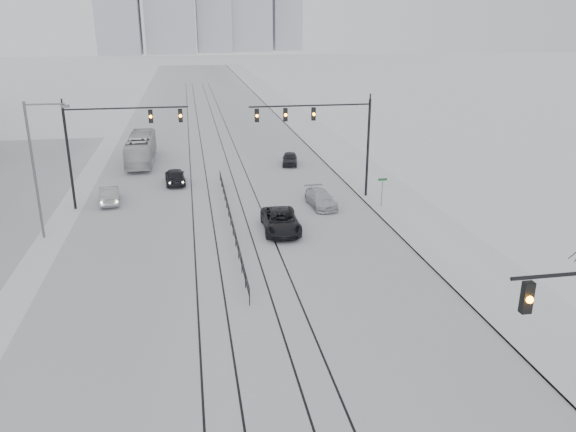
% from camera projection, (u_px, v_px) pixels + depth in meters
% --- Properties ---
extents(road, '(22.00, 260.00, 0.02)m').
position_uv_depth(road, '(211.00, 142.00, 67.55)').
color(road, silver).
rests_on(road, ground).
extents(sidewalk_east, '(5.00, 260.00, 0.16)m').
position_uv_depth(sidewalk_east, '(320.00, 137.00, 69.76)').
color(sidewalk_east, silver).
rests_on(sidewalk_east, ground).
extents(curb, '(0.10, 260.00, 0.12)m').
position_uv_depth(curb, '(301.00, 138.00, 69.36)').
color(curb, gray).
rests_on(curb, ground).
extents(tram_rails, '(5.30, 180.00, 0.01)m').
position_uv_depth(tram_rails, '(222.00, 187.00, 48.93)').
color(tram_rails, black).
rests_on(tram_rails, ground).
extents(traffic_mast_ne, '(9.60, 0.37, 8.00)m').
position_uv_depth(traffic_mast_ne, '(328.00, 129.00, 43.75)').
color(traffic_mast_ne, black).
rests_on(traffic_mast_ne, ground).
extents(traffic_mast_nw, '(9.10, 0.37, 8.00)m').
position_uv_depth(traffic_mast_nw, '(108.00, 136.00, 41.98)').
color(traffic_mast_nw, black).
rests_on(traffic_mast_nw, ground).
extents(street_light_west, '(2.73, 0.25, 9.00)m').
position_uv_depth(street_light_west, '(38.00, 161.00, 35.91)').
color(street_light_west, '#595B60').
rests_on(street_light_west, ground).
extents(median_fence, '(0.06, 24.00, 1.00)m').
position_uv_depth(median_fence, '(231.00, 219.00, 39.46)').
color(median_fence, black).
rests_on(median_fence, ground).
extents(street_sign, '(0.70, 0.06, 2.40)m').
position_uv_depth(street_sign, '(382.00, 188.00, 42.93)').
color(street_sign, '#595B60').
rests_on(street_sign, ground).
extents(sedan_sb_inner, '(1.95, 4.31, 1.43)m').
position_uv_depth(sedan_sb_inner, '(175.00, 176.00, 49.71)').
color(sedan_sb_inner, black).
rests_on(sedan_sb_inner, ground).
extents(sedan_sb_outer, '(1.90, 4.30, 1.37)m').
position_uv_depth(sedan_sb_outer, '(109.00, 195.00, 44.46)').
color(sedan_sb_outer, '#929599').
rests_on(sedan_sb_outer, ground).
extents(sedan_nb_front, '(2.57, 5.28, 1.45)m').
position_uv_depth(sedan_nb_front, '(281.00, 221.00, 38.44)').
color(sedan_nb_front, black).
rests_on(sedan_nb_front, ground).
extents(sedan_nb_right, '(2.08, 4.43, 1.25)m').
position_uv_depth(sedan_nb_right, '(321.00, 199.00, 43.62)').
color(sedan_nb_right, silver).
rests_on(sedan_nb_right, ground).
extents(sedan_nb_far, '(2.12, 3.83, 1.23)m').
position_uv_depth(sedan_nb_far, '(290.00, 159.00, 56.46)').
color(sedan_nb_far, black).
rests_on(sedan_nb_far, ground).
extents(box_truck, '(2.52, 10.29, 2.86)m').
position_uv_depth(box_truck, '(141.00, 149.00, 56.96)').
color(box_truck, silver).
rests_on(box_truck, ground).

